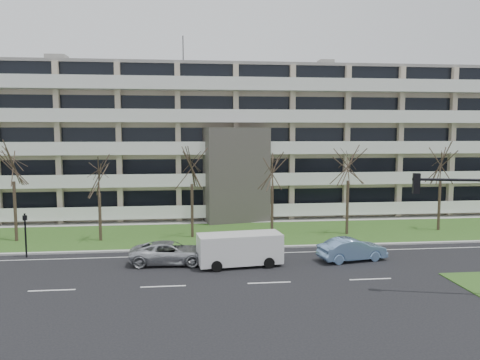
{
  "coord_description": "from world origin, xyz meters",
  "views": [
    {
      "loc": [
        -4.48,
        -25.65,
        8.58
      ],
      "look_at": [
        -0.6,
        10.0,
        4.9
      ],
      "focal_mm": 35.0,
      "sensor_mm": 36.0,
      "label": 1
    }
  ],
  "objects": [
    {
      "name": "tree_6",
      "position": [
        17.14,
        12.48,
        6.19
      ],
      "size": [
        3.98,
        3.98,
        7.96
      ],
      "color": "#382B21",
      "rests_on": "ground"
    },
    {
      "name": "silver_pickup",
      "position": [
        -5.78,
        4.58,
        0.72
      ],
      "size": [
        5.36,
        2.74,
        1.45
      ],
      "primitive_type": "imported",
      "rotation": [
        0.0,
        0.0,
        1.51
      ],
      "color": "#B5B8BD",
      "rests_on": "ground"
    },
    {
      "name": "apartment_building",
      "position": [
        -0.01,
        25.32,
        7.61
      ],
      "size": [
        60.5,
        15.1,
        18.75
      ],
      "color": "#C4B199",
      "rests_on": "ground"
    },
    {
      "name": "tree_3",
      "position": [
        -4.29,
        12.04,
        6.12
      ],
      "size": [
        3.93,
        3.93,
        7.86
      ],
      "color": "#382B21",
      "rests_on": "ground"
    },
    {
      "name": "blue_sedan",
      "position": [
        6.32,
        4.04,
        0.75
      ],
      "size": [
        4.8,
        2.44,
        1.51
      ],
      "primitive_type": "imported",
      "rotation": [
        0.0,
        0.0,
        1.76
      ],
      "color": "#7EA7DA",
      "rests_on": "ground"
    },
    {
      "name": "ground",
      "position": [
        0.0,
        0.0,
        0.0
      ],
      "size": [
        160.0,
        160.0,
        0.0
      ],
      "primitive_type": "plane",
      "color": "black",
      "rests_on": "ground"
    },
    {
      "name": "curb",
      "position": [
        0.0,
        8.0,
        0.06
      ],
      "size": [
        90.0,
        0.35,
        0.12
      ],
      "primitive_type": "cube",
      "color": "#B2B2AD",
      "rests_on": "ground"
    },
    {
      "name": "grass_verge",
      "position": [
        0.0,
        13.0,
        0.03
      ],
      "size": [
        90.0,
        10.0,
        0.06
      ],
      "primitive_type": "cube",
      "color": "#2E511B",
      "rests_on": "ground"
    },
    {
      "name": "tree_2",
      "position": [
        -11.51,
        11.6,
        5.33
      ],
      "size": [
        3.43,
        3.43,
        6.86
      ],
      "color": "#382B21",
      "rests_on": "ground"
    },
    {
      "name": "sidewalk",
      "position": [
        0.0,
        18.5,
        0.04
      ],
      "size": [
        90.0,
        2.0,
        0.08
      ],
      "primitive_type": "cube",
      "color": "#B2B2AD",
      "rests_on": "ground"
    },
    {
      "name": "tree_4",
      "position": [
        2.22,
        11.62,
        5.84
      ],
      "size": [
        3.76,
        3.76,
        7.51
      ],
      "color": "#382B21",
      "rests_on": "ground"
    },
    {
      "name": "tree_5",
      "position": [
        8.64,
        11.79,
        6.33
      ],
      "size": [
        4.07,
        4.07,
        8.14
      ],
      "color": "#382B21",
      "rests_on": "ground"
    },
    {
      "name": "lane_edge_line",
      "position": [
        0.0,
        6.5,
        0.01
      ],
      "size": [
        90.0,
        0.12,
        0.01
      ],
      "primitive_type": "cube",
      "color": "white",
      "rests_on": "ground"
    },
    {
      "name": "white_van",
      "position": [
        -1.24,
        3.64,
        1.25
      ],
      "size": [
        5.56,
        2.7,
        2.08
      ],
      "rotation": [
        0.0,
        0.0,
        0.12
      ],
      "color": "white",
      "rests_on": "ground"
    },
    {
      "name": "tree_1",
      "position": [
        -18.07,
        12.16,
        6.61
      ],
      "size": [
        4.25,
        4.25,
        8.5
      ],
      "color": "#382B21",
      "rests_on": "ground"
    },
    {
      "name": "pedestrian_signal",
      "position": [
        -15.69,
        7.2,
        1.95
      ],
      "size": [
        0.35,
        0.32,
        3.06
      ],
      "rotation": [
        0.0,
        0.0,
        0.43
      ],
      "color": "black",
      "rests_on": "ground"
    }
  ]
}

